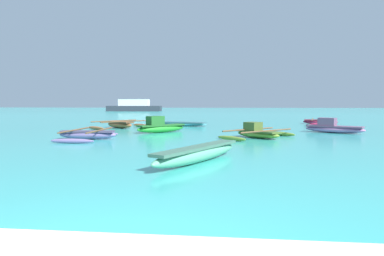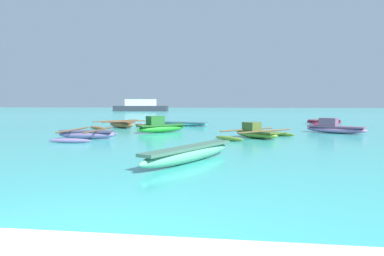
{
  "view_description": "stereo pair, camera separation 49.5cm",
  "coord_description": "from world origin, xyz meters",
  "px_view_note": "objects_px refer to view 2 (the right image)",
  "views": [
    {
      "loc": [
        1.39,
        -2.83,
        1.65
      ],
      "look_at": [
        -0.59,
        16.29,
        0.25
      ],
      "focal_mm": 32.0,
      "sensor_mm": 36.0,
      "label": 1
    },
    {
      "loc": [
        1.89,
        -2.77,
        1.65
      ],
      "look_at": [
        -0.59,
        16.29,
        0.25
      ],
      "focal_mm": 32.0,
      "sensor_mm": 36.0,
      "label": 2
    }
  ],
  "objects_px": {
    "moored_boat_7": "(334,128)",
    "moored_boat_6": "(121,124)",
    "moored_boat_1": "(256,133)",
    "moored_boat_4": "(190,153)",
    "moored_boat_0": "(324,122)",
    "moored_boat_3": "(86,134)",
    "moored_boat_2": "(182,124)",
    "moored_boat_5": "(160,127)",
    "distant_ferry": "(141,106)"
  },
  "relations": [
    {
      "from": "moored_boat_5",
      "to": "moored_boat_0",
      "type": "bearing_deg",
      "value": -7.76
    },
    {
      "from": "moored_boat_6",
      "to": "moored_boat_0",
      "type": "bearing_deg",
      "value": 58.93
    },
    {
      "from": "moored_boat_1",
      "to": "moored_boat_3",
      "type": "relative_size",
      "value": 1.11
    },
    {
      "from": "distant_ferry",
      "to": "moored_boat_1",
      "type": "bearing_deg",
      "value": -68.48
    },
    {
      "from": "moored_boat_3",
      "to": "moored_boat_4",
      "type": "height_order",
      "value": "moored_boat_3"
    },
    {
      "from": "moored_boat_5",
      "to": "moored_boat_3",
      "type": "bearing_deg",
      "value": -170.13
    },
    {
      "from": "moored_boat_3",
      "to": "moored_boat_7",
      "type": "bearing_deg",
      "value": 19.88
    },
    {
      "from": "moored_boat_0",
      "to": "moored_boat_1",
      "type": "relative_size",
      "value": 1.17
    },
    {
      "from": "moored_boat_6",
      "to": "distant_ferry",
      "type": "relative_size",
      "value": 0.37
    },
    {
      "from": "moored_boat_3",
      "to": "moored_boat_5",
      "type": "relative_size",
      "value": 1.27
    },
    {
      "from": "moored_boat_4",
      "to": "moored_boat_5",
      "type": "distance_m",
      "value": 9.85
    },
    {
      "from": "moored_boat_0",
      "to": "moored_boat_1",
      "type": "distance_m",
      "value": 12.67
    },
    {
      "from": "moored_boat_2",
      "to": "moored_boat_3",
      "type": "bearing_deg",
      "value": -89.64
    },
    {
      "from": "moored_boat_1",
      "to": "moored_boat_7",
      "type": "relative_size",
      "value": 1.24
    },
    {
      "from": "moored_boat_0",
      "to": "moored_boat_1",
      "type": "bearing_deg",
      "value": -102.9
    },
    {
      "from": "moored_boat_1",
      "to": "moored_boat_4",
      "type": "relative_size",
      "value": 0.98
    },
    {
      "from": "moored_boat_7",
      "to": "distant_ferry",
      "type": "bearing_deg",
      "value": 148.4
    },
    {
      "from": "moored_boat_1",
      "to": "moored_boat_5",
      "type": "distance_m",
      "value": 5.74
    },
    {
      "from": "moored_boat_1",
      "to": "moored_boat_7",
      "type": "distance_m",
      "value": 5.5
    },
    {
      "from": "moored_boat_4",
      "to": "moored_boat_0",
      "type": "bearing_deg",
      "value": 2.6
    },
    {
      "from": "moored_boat_4",
      "to": "distant_ferry",
      "type": "relative_size",
      "value": 0.36
    },
    {
      "from": "moored_boat_0",
      "to": "moored_boat_5",
      "type": "bearing_deg",
      "value": -126.91
    },
    {
      "from": "moored_boat_2",
      "to": "moored_boat_5",
      "type": "xyz_separation_m",
      "value": [
        -0.35,
        -5.73,
        0.16
      ]
    },
    {
      "from": "moored_boat_3",
      "to": "moored_boat_2",
      "type": "bearing_deg",
      "value": 71.99
    },
    {
      "from": "moored_boat_1",
      "to": "distant_ferry",
      "type": "xyz_separation_m",
      "value": [
        -20.24,
        51.32,
        0.74
      ]
    },
    {
      "from": "moored_boat_1",
      "to": "moored_boat_5",
      "type": "height_order",
      "value": "moored_boat_5"
    },
    {
      "from": "moored_boat_2",
      "to": "moored_boat_5",
      "type": "distance_m",
      "value": 5.74
    },
    {
      "from": "moored_boat_0",
      "to": "moored_boat_6",
      "type": "height_order",
      "value": "moored_boat_6"
    },
    {
      "from": "moored_boat_3",
      "to": "moored_boat_4",
      "type": "relative_size",
      "value": 0.88
    },
    {
      "from": "moored_boat_6",
      "to": "distant_ferry",
      "type": "xyz_separation_m",
      "value": [
        -11.71,
        45.72,
        0.75
      ]
    },
    {
      "from": "moored_boat_7",
      "to": "moored_boat_6",
      "type": "bearing_deg",
      "value": -159.05
    },
    {
      "from": "moored_boat_4",
      "to": "moored_boat_6",
      "type": "xyz_separation_m",
      "value": [
        -6.32,
        12.52,
        -0.02
      ]
    },
    {
      "from": "moored_boat_4",
      "to": "moored_boat_6",
      "type": "distance_m",
      "value": 14.02
    },
    {
      "from": "moored_boat_3",
      "to": "moored_boat_7",
      "type": "relative_size",
      "value": 1.12
    },
    {
      "from": "moored_boat_1",
      "to": "moored_boat_6",
      "type": "height_order",
      "value": "moored_boat_1"
    },
    {
      "from": "moored_boat_0",
      "to": "moored_boat_7",
      "type": "relative_size",
      "value": 1.45
    },
    {
      "from": "moored_boat_3",
      "to": "moored_boat_0",
      "type": "bearing_deg",
      "value": 41.95
    },
    {
      "from": "moored_boat_0",
      "to": "moored_boat_5",
      "type": "height_order",
      "value": "moored_boat_5"
    },
    {
      "from": "moored_boat_2",
      "to": "moored_boat_3",
      "type": "height_order",
      "value": "moored_boat_3"
    },
    {
      "from": "moored_boat_6",
      "to": "moored_boat_3",
      "type": "bearing_deg",
      "value": -46.43
    },
    {
      "from": "moored_boat_5",
      "to": "moored_boat_6",
      "type": "relative_size",
      "value": 0.67
    },
    {
      "from": "moored_boat_5",
      "to": "moored_boat_6",
      "type": "height_order",
      "value": "moored_boat_5"
    },
    {
      "from": "moored_boat_5",
      "to": "moored_boat_6",
      "type": "xyz_separation_m",
      "value": [
        -3.35,
        3.12,
        -0.1
      ]
    },
    {
      "from": "moored_boat_2",
      "to": "distant_ferry",
      "type": "distance_m",
      "value": 45.8
    },
    {
      "from": "moored_boat_4",
      "to": "moored_boat_7",
      "type": "xyz_separation_m",
      "value": [
        6.66,
        10.17,
        0.04
      ]
    },
    {
      "from": "moored_boat_0",
      "to": "distant_ferry",
      "type": "xyz_separation_m",
      "value": [
        -26.08,
        40.07,
        0.79
      ]
    },
    {
      "from": "moored_boat_5",
      "to": "moored_boat_7",
      "type": "relative_size",
      "value": 0.88
    },
    {
      "from": "moored_boat_6",
      "to": "moored_boat_1",
      "type": "bearing_deg",
      "value": 4.19
    },
    {
      "from": "moored_boat_4",
      "to": "moored_boat_5",
      "type": "relative_size",
      "value": 1.45
    },
    {
      "from": "moored_boat_1",
      "to": "moored_boat_3",
      "type": "xyz_separation_m",
      "value": [
        -7.78,
        -1.41,
        -0.04
      ]
    }
  ]
}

